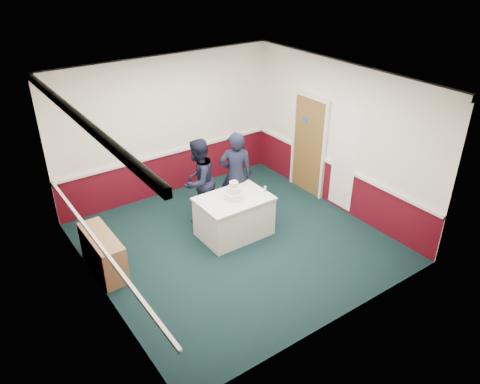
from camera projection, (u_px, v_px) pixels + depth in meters
ground at (236, 242)px, 8.69m from camera, size 5.00×5.00×0.00m
room_shell at (219, 132)px, 8.23m from camera, size 5.00×5.00×3.00m
sideboard at (103, 253)px, 7.80m from camera, size 0.41×1.20×0.70m
cake_table at (234, 216)px, 8.74m from camera, size 1.32×0.92×0.79m
wedding_cake at (234, 193)px, 8.51m from camera, size 0.35×0.35×0.36m
cake_knife at (239, 203)px, 8.40m from camera, size 0.10×0.21×0.00m
champagne_flute at (265, 190)px, 8.54m from camera, size 0.05×0.05×0.21m
person_man at (198, 181)px, 9.03m from camera, size 1.03×0.95×1.70m
person_woman at (236, 175)px, 9.13m from camera, size 0.78×0.70×1.80m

